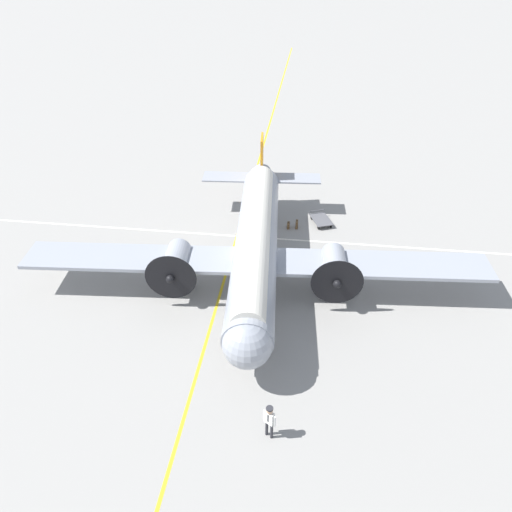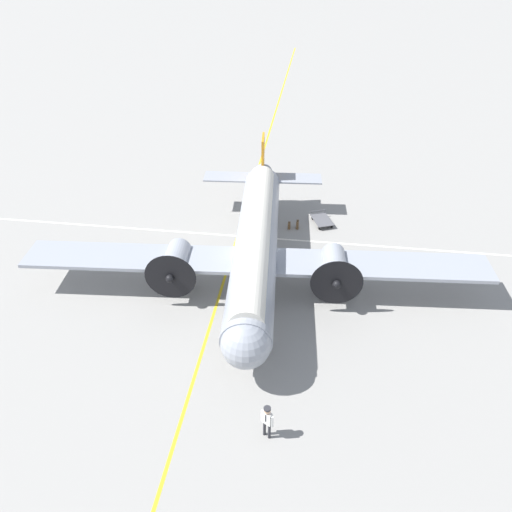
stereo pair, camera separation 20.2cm
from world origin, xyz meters
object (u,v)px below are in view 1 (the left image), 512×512
object	(u,v)px
suitcase_near_door	(288,225)
suitcase_upright_spare	(297,224)
crew_foreground	(269,419)
airliner_main	(256,247)
baggage_cart	(321,220)

from	to	relation	value
suitcase_near_door	suitcase_upright_spare	bearing A→B (deg)	-81.63
crew_foreground	airliner_main	bearing A→B (deg)	-50.03
crew_foreground	suitcase_upright_spare	distance (m)	16.56
baggage_cart	suitcase_upright_spare	bearing A→B (deg)	-84.23
airliner_main	baggage_cart	distance (m)	8.28
crew_foreground	suitcase_near_door	distance (m)	16.48
airliner_main	suitcase_upright_spare	distance (m)	6.92
airliner_main	baggage_cart	world-z (taller)	airliner_main
suitcase_near_door	airliner_main	bearing A→B (deg)	166.63
suitcase_near_door	suitcase_upright_spare	size ratio (longest dim) A/B	0.78
suitcase_near_door	suitcase_upright_spare	distance (m)	0.57
suitcase_near_door	crew_foreground	bearing A→B (deg)	-178.68
airliner_main	suitcase_upright_spare	size ratio (longest dim) A/B	42.73
airliner_main	suitcase_near_door	world-z (taller)	airliner_main
baggage_cart	suitcase_near_door	bearing A→B (deg)	-88.69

